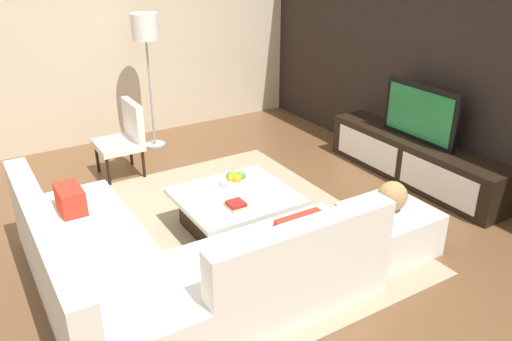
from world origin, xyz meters
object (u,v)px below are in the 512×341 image
at_px(floor_lamp, 145,34).
at_px(sectional_couch, 165,266).
at_px(fruit_bowl, 235,180).
at_px(book_stack, 236,205).
at_px(television, 420,113).
at_px(ottoman, 388,229).
at_px(accent_chair_near, 125,135).
at_px(coffee_table, 235,211).
at_px(media_console, 414,160).
at_px(decorative_ball, 392,196).

bearing_deg(floor_lamp, sectional_couch, -19.60).
distance_m(sectional_couch, fruit_bowl, 1.33).
xyz_separation_m(sectional_couch, book_stack, (-0.38, 0.84, 0.12)).
relative_size(television, ottoman, 1.42).
xyz_separation_m(accent_chair_near, floor_lamp, (-0.69, 0.60, 0.99)).
bearing_deg(coffee_table, ottoman, 45.32).
distance_m(media_console, floor_lamp, 3.59).
relative_size(media_console, coffee_table, 2.22).
bearing_deg(floor_lamp, television, 39.54).
relative_size(media_console, ottoman, 3.33).
relative_size(fruit_bowl, book_stack, 1.34).
bearing_deg(sectional_couch, coffee_table, 122.35).
xyz_separation_m(fruit_bowl, decorative_ball, (1.18, 0.91, 0.10)).
relative_size(media_console, accent_chair_near, 2.68).
bearing_deg(coffee_table, television, 87.51).
distance_m(coffee_table, book_stack, 0.33).
xyz_separation_m(media_console, decorative_ball, (0.90, -1.28, 0.28)).
xyz_separation_m(accent_chair_near, fruit_bowl, (1.64, 0.55, -0.06)).
height_order(television, floor_lamp, floor_lamp).
bearing_deg(fruit_bowl, floor_lamp, 178.84).
relative_size(ottoman, decorative_ball, 2.66).
xyz_separation_m(media_console, coffee_table, (-0.10, -2.30, -0.05)).
bearing_deg(ottoman, decorative_ball, 0.00).
bearing_deg(coffee_table, media_console, 87.51).
xyz_separation_m(sectional_couch, floor_lamp, (-3.11, 1.11, 1.20)).
distance_m(media_console, sectional_couch, 3.30).
distance_m(media_console, accent_chair_near, 3.36).
relative_size(media_console, television, 2.34).
bearing_deg(media_console, accent_chair_near, -124.86).
height_order(media_console, ottoman, media_console).
bearing_deg(media_console, coffee_table, -92.49).
bearing_deg(television, decorative_ball, -54.91).
height_order(media_console, fruit_bowl, fruit_bowl).
bearing_deg(accent_chair_near, television, 46.80).
bearing_deg(television, fruit_bowl, -97.17).
bearing_deg(floor_lamp, ottoman, 13.87).
bearing_deg(accent_chair_near, ottoman, 19.12).
distance_m(ottoman, book_stack, 1.39).
relative_size(sectional_couch, accent_chair_near, 2.72).
height_order(sectional_couch, floor_lamp, floor_lamp).
distance_m(floor_lamp, fruit_bowl, 2.55).
height_order(sectional_couch, ottoman, sectional_couch).
bearing_deg(television, accent_chair_near, -124.86).
bearing_deg(ottoman, floor_lamp, -166.13).
height_order(television, ottoman, television).
bearing_deg(sectional_couch, television, 98.87).
bearing_deg(fruit_bowl, ottoman, 37.75).
relative_size(media_console, sectional_couch, 0.98).
xyz_separation_m(floor_lamp, book_stack, (2.73, -0.27, -1.08)).
xyz_separation_m(coffee_table, ottoman, (1.00, 1.01, -0.00)).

